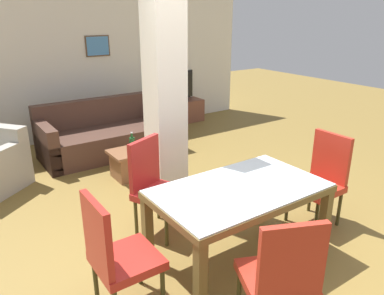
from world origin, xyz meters
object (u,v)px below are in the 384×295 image
sofa (108,136)px  coffee_table (132,163)px  tv_stand (180,112)px  tv_screen (180,87)px  dining_chair_near_left (281,275)px  dining_chair_far_left (155,183)px  dining_chair_head_left (116,253)px  dining_table (239,203)px  dining_chair_head_right (321,176)px  bottle (132,143)px

sofa → coffee_table: sofa is taller
tv_stand → tv_screen: bearing=0.0°
dining_chair_near_left → dining_chair_far_left: bearing=113.8°
dining_chair_far_left → dining_chair_head_left: (-0.80, -0.86, 0.00)m
dining_chair_head_left → tv_stand: bearing=142.0°
coffee_table → dining_table: bearing=-90.4°
sofa → coffee_table: size_ratio=3.61×
dining_table → tv_stand: size_ratio=1.58×
dining_chair_head_right → dining_chair_far_left: (-1.53, 0.86, 0.00)m
dining_chair_head_right → dining_chair_far_left: bearing=60.8°
dining_table → tv_screen: tv_screen is taller
dining_chair_far_left → dining_chair_near_left: same height
dining_chair_far_left → tv_screen: size_ratio=1.22×
tv_stand → bottle: bearing=-136.4°
dining_table → dining_chair_near_left: size_ratio=1.55×
dining_table → dining_chair_near_left: (-0.38, -0.85, -0.04)m
dining_chair_far_left → bottle: bearing=-130.5°
coffee_table → tv_stand: bearing=43.3°
dining_chair_head_right → dining_chair_head_left: bearing=90.0°
dining_chair_head_left → tv_stand: dining_chair_head_left is taller
tv_screen → coffee_table: bearing=21.5°
dining_chair_far_left → tv_stand: size_ratio=1.02×
sofa → tv_stand: 2.11m
dining_chair_head_left → tv_screen: (3.23, 4.14, 0.20)m
dining_table → coffee_table: dining_table is taller
dining_chair_head_left → coffee_table: (1.20, 2.22, -0.33)m
dining_table → tv_stand: bearing=63.6°
dining_chair_head_left → bottle: dining_chair_head_left is taller
dining_table → tv_screen: (2.06, 4.14, 0.16)m
coffee_table → bottle: size_ratio=2.24×
dining_chair_head_right → tv_screen: tv_screen is taller
tv_screen → dining_chair_head_right: bearing=56.0°
coffee_table → tv_stand: tv_stand is taller
coffee_table → tv_stand: 2.80m
dining_table → dining_chair_head_right: 1.16m
bottle → tv_stand: 2.80m
dining_table → dining_chair_near_left: bearing=-113.8°
dining_chair_head_left → sofa: bearing=158.5°
coffee_table → tv_screen: size_ratio=0.72×
dining_chair_head_left → tv_stand: size_ratio=1.02×
dining_chair_head_right → dining_chair_near_left: same height
sofa → dining_chair_near_left: bearing=83.2°
dining_chair_far_left → coffee_table: (0.39, 1.36, -0.33)m
dining_chair_far_left → sofa: 2.51m
dining_table → coffee_table: (0.02, 2.22, -0.38)m
dining_chair_near_left → coffee_table: dining_chair_near_left is taller
sofa → bottle: bearing=85.7°
dining_chair_far_left → bottle: 1.43m
bottle → tv_stand: bearing=43.6°
tv_stand → tv_screen: tv_screen is taller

